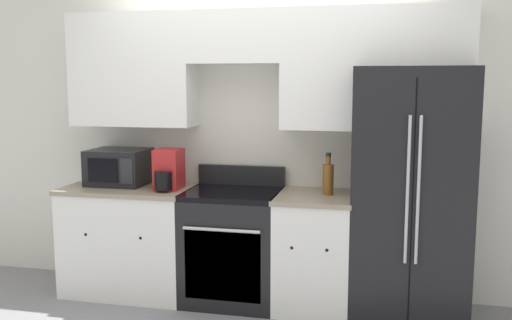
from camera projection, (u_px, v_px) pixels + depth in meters
ground_plane at (247, 317)px, 4.21m from camera, size 12.00×12.00×0.00m
wall_back at (265, 108)px, 4.56m from camera, size 8.00×0.39×2.60m
lower_cabinets_left at (131, 239)px, 4.68m from camera, size 1.04×0.64×0.88m
lower_cabinets_right at (314, 251)px, 4.35m from camera, size 0.58×0.64×0.88m
oven_range at (233, 245)px, 4.49m from camera, size 0.73×0.65×1.04m
refrigerator at (410, 193)px, 4.19m from camera, size 0.83×0.77×1.83m
microwave at (119, 167)px, 4.70m from camera, size 0.46×0.40×0.29m
bottle at (328, 178)px, 4.28m from camera, size 0.08×0.08×0.32m
electric_kettle at (168, 171)px, 4.47m from camera, size 0.20×0.30×0.32m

